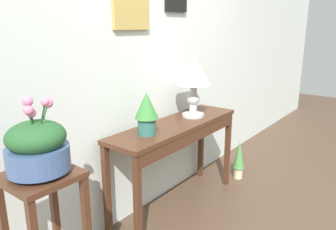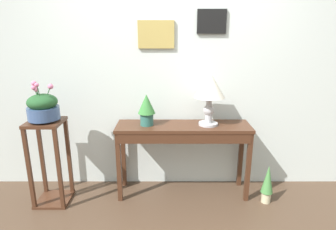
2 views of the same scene
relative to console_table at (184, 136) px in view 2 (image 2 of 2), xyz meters
name	(u,v)px [view 2 (image 2 of 2)]	position (x,y,z in m)	size (l,w,h in m)	color
back_wall_with_art	(171,62)	(-0.13, 0.30, 0.73)	(9.00, 0.13, 2.80)	silver
console_table	(184,136)	(0.00, 0.00, 0.00)	(1.38, 0.38, 0.79)	#472819
table_lamp	(210,89)	(0.26, 0.02, 0.49)	(0.31, 0.31, 0.54)	#B7B7BC
potted_plant_on_console	(147,108)	(-0.38, 0.02, 0.29)	(0.18, 0.18, 0.32)	#2D665B
pedestal_stand_left	(51,162)	(-1.35, -0.14, -0.23)	(0.33, 0.33, 0.88)	#472819
planter_bowl_wide	(44,107)	(-1.35, -0.14, 0.35)	(0.30, 0.30, 0.40)	#3D5684
potted_plant_floor	(268,183)	(0.86, -0.17, -0.44)	(0.12, 0.12, 0.42)	beige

